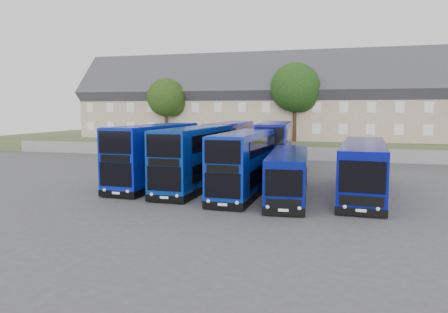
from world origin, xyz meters
TOP-DOWN VIEW (x-y plane):
  - ground at (0.00, 0.00)m, footprint 120.00×120.00m
  - retaining_wall at (0.00, 24.00)m, footprint 70.00×0.40m
  - earth_bank at (0.00, 34.00)m, footprint 80.00×20.00m
  - terrace_row at (0.00, 30.00)m, footprint 54.00×10.40m
  - dd_front_left at (-6.21, 4.51)m, footprint 3.00×11.58m
  - dd_front_mid at (-2.73, 3.86)m, footprint 2.70×11.23m
  - dd_front_right at (1.23, 2.64)m, footprint 2.51×10.66m
  - dd_rear_left at (-3.10, 15.28)m, footprint 2.79×11.27m
  - dd_rear_right at (1.54, 13.97)m, footprint 3.52×11.57m
  - coach_east_a at (4.30, 2.39)m, footprint 3.20×11.23m
  - coach_east_b at (9.05, 4.43)m, footprint 3.32×13.15m
  - tree_west at (-13.85, 25.10)m, footprint 4.80×4.80m
  - tree_mid at (2.15, 25.60)m, footprint 5.76×5.76m

SIDE VIEW (x-z plane):
  - ground at x=0.00m, z-range 0.00..0.00m
  - retaining_wall at x=0.00m, z-range 0.00..1.50m
  - earth_bank at x=0.00m, z-range 0.00..2.00m
  - coach_east_a at x=4.30m, z-range -0.03..3.00m
  - coach_east_b at x=9.05m, z-range -0.03..3.53m
  - dd_front_right at x=1.23m, z-range -0.04..4.19m
  - dd_front_mid at x=-2.73m, z-range -0.04..4.41m
  - dd_rear_left at x=-3.10m, z-range -0.04..4.42m
  - dd_rear_right at x=1.54m, z-range -0.04..4.49m
  - dd_front_left at x=-6.21m, z-range -0.04..4.53m
  - terrace_row at x=0.00m, z-range 1.00..12.20m
  - tree_west at x=-13.85m, z-range 3.23..10.88m
  - tree_mid at x=2.15m, z-range 3.48..12.66m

